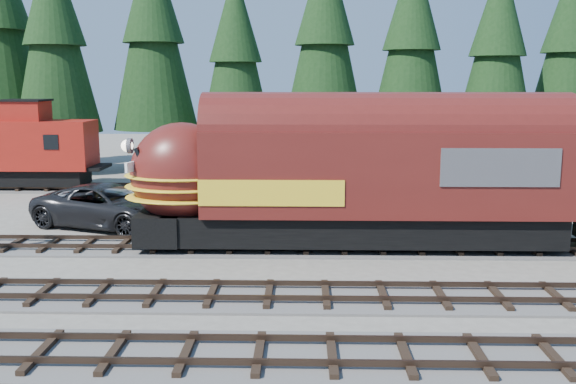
{
  "coord_description": "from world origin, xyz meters",
  "views": [
    {
      "loc": [
        -3.13,
        -21.33,
        6.78
      ],
      "look_at": [
        -3.73,
        4.0,
        2.34
      ],
      "focal_mm": 40.0,
      "sensor_mm": 36.0,
      "label": 1
    }
  ],
  "objects_px": {
    "locomotive": "(337,182)",
    "pickup_truck_a": "(109,206)",
    "pickup_truck_b": "(119,205)",
    "depot": "(366,158)",
    "caboose": "(14,149)"
  },
  "relations": [
    {
      "from": "depot",
      "to": "caboose",
      "type": "distance_m",
      "value": 22.44
    },
    {
      "from": "locomotive",
      "to": "pickup_truck_b",
      "type": "bearing_deg",
      "value": 154.01
    },
    {
      "from": "locomotive",
      "to": "pickup_truck_b",
      "type": "distance_m",
      "value": 11.65
    },
    {
      "from": "pickup_truck_b",
      "to": "depot",
      "type": "bearing_deg",
      "value": -85.15
    },
    {
      "from": "caboose",
      "to": "pickup_truck_a",
      "type": "distance_m",
      "value": 13.77
    },
    {
      "from": "pickup_truck_b",
      "to": "pickup_truck_a",
      "type": "bearing_deg",
      "value": 174.11
    },
    {
      "from": "locomotive",
      "to": "pickup_truck_a",
      "type": "xyz_separation_m",
      "value": [
        -10.4,
        3.69,
        -1.77
      ]
    },
    {
      "from": "caboose",
      "to": "pickup_truck_a",
      "type": "xyz_separation_m",
      "value": [
        8.99,
        -10.31,
        -1.57
      ]
    },
    {
      "from": "locomotive",
      "to": "pickup_truck_b",
      "type": "height_order",
      "value": "locomotive"
    },
    {
      "from": "depot",
      "to": "pickup_truck_a",
      "type": "xyz_separation_m",
      "value": [
        -12.15,
        -2.81,
        -1.97
      ]
    },
    {
      "from": "pickup_truck_a",
      "to": "caboose",
      "type": "bearing_deg",
      "value": 62.09
    },
    {
      "from": "depot",
      "to": "locomotive",
      "type": "bearing_deg",
      "value": -105.09
    },
    {
      "from": "depot",
      "to": "pickup_truck_a",
      "type": "bearing_deg",
      "value": -167.0
    },
    {
      "from": "locomotive",
      "to": "pickup_truck_a",
      "type": "distance_m",
      "value": 11.18
    },
    {
      "from": "pickup_truck_b",
      "to": "locomotive",
      "type": "bearing_deg",
      "value": -118.1
    }
  ]
}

